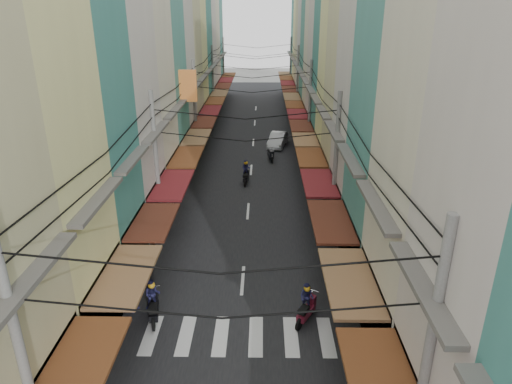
# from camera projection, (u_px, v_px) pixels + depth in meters

# --- Properties ---
(ground) EXTENTS (160.00, 160.00, 0.00)m
(ground) POSITION_uv_depth(u_px,v_px,m) (244.00, 259.00, 23.72)
(ground) COLOR slate
(ground) RESTS_ON ground
(road) EXTENTS (10.00, 80.00, 0.02)m
(road) POSITION_uv_depth(u_px,v_px,m) (253.00, 148.00, 42.25)
(road) COLOR black
(road) RESTS_ON ground
(sidewalk_left) EXTENTS (3.00, 80.00, 0.06)m
(sidewalk_left) POSITION_uv_depth(u_px,v_px,m) (183.00, 148.00, 42.33)
(sidewalk_left) COLOR gray
(sidewalk_left) RESTS_ON ground
(sidewalk_right) EXTENTS (3.00, 80.00, 0.06)m
(sidewalk_right) POSITION_uv_depth(u_px,v_px,m) (323.00, 149.00, 42.14)
(sidewalk_right) COLOR gray
(sidewalk_right) RESTS_ON ground
(crosswalk) EXTENTS (7.55, 2.40, 0.01)m
(crosswalk) POSITION_uv_depth(u_px,v_px,m) (238.00, 336.00, 18.16)
(crosswalk) COLOR silver
(crosswalk) RESTS_ON ground
(building_row_left) EXTENTS (7.80, 67.67, 23.70)m
(building_row_left) POSITION_uv_depth(u_px,v_px,m) (150.00, 40.00, 35.50)
(building_row_left) COLOR beige
(building_row_left) RESTS_ON ground
(building_row_right) EXTENTS (7.80, 68.98, 22.59)m
(building_row_right) POSITION_uv_depth(u_px,v_px,m) (354.00, 45.00, 35.30)
(building_row_right) COLOR #397E75
(building_row_right) RESTS_ON ground
(utility_poles) EXTENTS (10.20, 66.13, 8.20)m
(utility_poles) POSITION_uv_depth(u_px,v_px,m) (251.00, 85.00, 35.15)
(utility_poles) COLOR gray
(utility_poles) RESTS_ON ground
(white_car) EXTENTS (4.83, 2.73, 1.60)m
(white_car) POSITION_uv_depth(u_px,v_px,m) (277.00, 146.00, 42.96)
(white_car) COLOR silver
(white_car) RESTS_ON ground
(bicycle) EXTENTS (1.87, 1.14, 1.21)m
(bicycle) POSITION_uv_depth(u_px,v_px,m) (363.00, 257.00, 23.94)
(bicycle) COLOR black
(bicycle) RESTS_ON ground
(moving_scooters) EXTENTS (6.86, 23.46, 1.90)m
(moving_scooters) POSITION_uv_depth(u_px,v_px,m) (243.00, 225.00, 26.19)
(moving_scooters) COLOR black
(moving_scooters) RESTS_ON ground
(parked_scooters) EXTENTS (13.26, 12.22, 1.00)m
(parked_scooters) POSITION_uv_depth(u_px,v_px,m) (329.00, 304.00, 19.36)
(parked_scooters) COLOR black
(parked_scooters) RESTS_ON ground
(pedestrians) EXTENTS (13.42, 19.62, 2.23)m
(pedestrians) POSITION_uv_depth(u_px,v_px,m) (156.00, 222.00, 25.40)
(pedestrians) COLOR black
(pedestrians) RESTS_ON ground
(market_umbrella) EXTENTS (2.54, 2.54, 2.68)m
(market_umbrella) POSITION_uv_depth(u_px,v_px,m) (385.00, 232.00, 21.46)
(market_umbrella) COLOR #B2B2B7
(market_umbrella) RESTS_ON ground
(traffic_sign) EXTENTS (0.10, 0.66, 3.01)m
(traffic_sign) POSITION_uv_depth(u_px,v_px,m) (349.00, 218.00, 23.22)
(traffic_sign) COLOR gray
(traffic_sign) RESTS_ON ground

